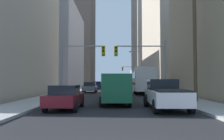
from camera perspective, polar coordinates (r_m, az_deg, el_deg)
The scene contains 19 objects.
sidewalk_left at distance 55.21m, azimuth -6.75°, elevation -4.33°, with size 3.04×160.00×0.15m, color #9E9E99.
sidewalk_right at distance 55.24m, azimuth 6.47°, elevation -4.33°, with size 3.04×160.00×0.15m, color #9E9E99.
city_bus at distance 31.86m, azimuth 7.19°, elevation -2.35°, with size 2.87×11.57×3.40m.
pickup_truck_white at distance 14.59m, azimuth 13.07°, elevation -6.07°, with size 2.21×5.47×1.90m.
cargo_van_green at distance 16.96m, azimuth 0.50°, elevation -4.43°, with size 2.16×5.27×2.26m.
sedan_maroon at distance 14.50m, azimuth -12.09°, elevation -6.74°, with size 1.95×4.23×1.52m.
sedan_beige at distance 24.78m, azimuth 0.19°, elevation -5.01°, with size 1.95×4.25×1.52m.
sedan_grey at distance 32.97m, azimuth -5.87°, elevation -4.38°, with size 1.95×4.24×1.52m.
sedan_navy at distance 47.48m, azimuth -4.06°, elevation -3.81°, with size 1.95×4.21×1.52m.
sedan_silver at distance 44.95m, azimuth -0.19°, elevation -3.89°, with size 1.95×4.21×1.52m.
traffic_signal_near_left at distance 23.78m, azimuth -8.19°, elevation 2.90°, with size 4.66×0.44×6.00m.
traffic_signal_near_right at distance 23.77m, azimuth 7.44°, elevation 2.97°, with size 5.41×0.44×6.00m.
traffic_signal_far_right at distance 61.14m, azimuth 3.78°, elevation -0.48°, with size 2.98×0.44×6.00m.
utility_pole_right at distance 19.81m, azimuth 19.99°, elevation 8.76°, with size 2.20×0.28×10.78m.
street_lamp_right at distance 42.97m, azimuth 6.75°, elevation 1.11°, with size 2.53×0.32×7.50m.
building_left_mid_office at distance 57.39m, azimuth -18.94°, elevation 5.20°, with size 20.06×23.53×18.83m, color #93939E.
building_left_far_tower at distance 101.91m, azimuth -10.00°, elevation 12.46°, with size 17.26×25.25×56.21m, color #66564C.
building_right_mid_block at distance 57.09m, azimuth 20.60°, elevation 10.41°, with size 22.72×24.11×28.92m, color #B7A893.
building_right_far_highrise at distance 99.07m, azimuth 11.67°, elevation 10.13°, with size 21.71×28.64×46.85m, color #B7A893.
Camera 1 is at (-0.14, -4.83, 1.86)m, focal length 36.01 mm.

